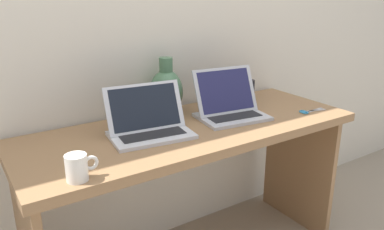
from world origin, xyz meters
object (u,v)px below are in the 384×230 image
Objects in this scene: pen_cup at (249,89)px; laptop_left at (148,122)px; scissors at (308,111)px; laptop_right at (229,104)px; green_vase at (166,90)px; coffee_mug at (78,167)px.

laptop_left is at bearing -165.43° from pen_cup.
laptop_left is at bearing 168.57° from scissors.
laptop_right is 1.85× the size of pen_cup.
green_vase is (0.21, 0.21, 0.06)m from laptop_left.
scissors is at bearing 3.66° from coffee_mug.
pen_cup is at bearing -3.55° from green_vase.
scissors is (0.59, -0.38, -0.11)m from green_vase.
laptop_right reaches higher than coffee_mug.
green_vase reaches higher than pen_cup.
green_vase is at bearing 176.45° from pen_cup.
pen_cup is 0.36m from scissors.
laptop_left is at bearing -179.85° from laptop_right.
laptop_right is (0.43, 0.00, 0.01)m from laptop_left.
laptop_left is 2.40× the size of scissors.
coffee_mug is 0.73× the size of scissors.
pen_cup reaches higher than scissors.
laptop_left reaches higher than pen_cup.
laptop_right is at bearing 0.15° from laptop_left.
coffee_mug is 0.59× the size of pen_cup.
green_vase is (-0.22, 0.21, 0.05)m from laptop_right.
coffee_mug is at bearing -147.60° from laptop_left.
scissors is at bearing -23.64° from laptop_right.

